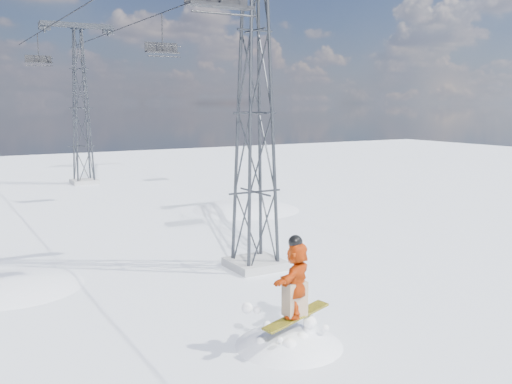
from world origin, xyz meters
The scene contains 6 objects.
ground centered at (0.00, 0.00, 0.00)m, with size 120.00×120.00×0.00m, color white.
lift_tower_near centered at (0.80, 8.00, 5.47)m, with size 5.20×1.80×11.43m.
lift_tower_far centered at (0.80, 33.00, 5.47)m, with size 5.20×1.80×11.43m.
haul_cables centered at (0.80, 19.50, 10.85)m, with size 4.46×51.00×0.06m.
lift_chair_mid centered at (3.00, 22.35, 8.90)m, with size 1.96×0.56×2.43m.
lift_chair_far centered at (-1.40, 35.96, 8.99)m, with size 1.87×0.54×2.32m.
Camera 1 is at (-9.08, -9.08, 5.82)m, focal length 40.00 mm.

